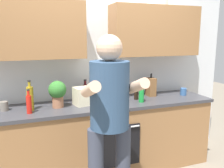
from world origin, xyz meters
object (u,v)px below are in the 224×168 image
Objects in this scene: cup_stoneware at (4,106)px; potted_herb at (57,92)px; bottle_hotsauce at (29,104)px; knife_block at (151,87)px; bottle_oil at (30,98)px; bottle_wine at (85,91)px; person_standing at (110,116)px; cup_tea at (183,92)px; grocery_bag_bread at (113,92)px; grocery_bag_rice at (85,96)px; bottle_soy at (136,92)px; bottle_soda at (141,93)px.

potted_herb is (0.57, -0.07, 0.13)m from cup_stoneware.
cup_stoneware is 0.33× the size of potted_herb.
knife_block is at bearing 9.27° from bottle_hotsauce.
bottle_wine is at bearing 18.25° from bottle_oil.
person_standing is 6.58× the size of bottle_hotsauce.
knife_block is (-0.45, 0.12, 0.08)m from cup_tea.
potted_herb reaches higher than grocery_bag_bread.
grocery_bag_rice is at bearing 90.98° from person_standing.
bottle_soy reaches higher than cup_stoneware.
bottle_soy reaches higher than grocery_bag_bread.
bottle_oil is at bearing 81.38° from bottle_hotsauce.
knife_block is at bearing 45.92° from person_standing.
cup_stoneware is (-0.91, 0.92, -0.07)m from person_standing.
bottle_oil is 0.30m from cup_stoneware.
bottle_wine reaches higher than cup_stoneware.
grocery_bag_rice is (0.62, 0.02, -0.03)m from bottle_oil.
bottle_soy is at bearing 1.06° from potted_herb.
bottle_wine is (-0.62, 0.19, 0.02)m from bottle_soy.
bottle_oil reaches higher than grocery_bag_rice.
bottle_wine is 0.96m from cup_stoneware.
bottle_oil is at bearing -174.73° from knife_block.
bottle_hotsauce is at bearing -98.62° from bottle_oil.
cup_stoneware is 1.29m from grocery_bag_bread.
bottle_soy is 0.30m from grocery_bag_bread.
knife_block is (1.60, 0.26, 0.02)m from bottle_hotsauce.
bottle_soda is 0.85× the size of potted_herb.
cup_tea is (2.30, -0.06, -0.00)m from cup_stoneware.
bottle_hotsauce is 1.62m from knife_block.
bottle_soda reaches higher than cup_tea.
bottle_hotsauce is 1.06× the size of grocery_bag_rice.
cup_tea is (1.39, 0.85, -0.07)m from person_standing.
grocery_bag_rice is at bearing -166.18° from grocery_bag_bread.
potted_herb is (-1.28, -0.14, 0.05)m from knife_block.
bottle_soy is 0.83× the size of knife_block.
grocery_bag_bread is (0.38, 0.95, -0.02)m from person_standing.
grocery_bag_rice is (-0.01, 0.85, -0.01)m from person_standing.
bottle_soy is 0.97× the size of bottle_soda.
grocery_bag_rice is at bearing -179.90° from cup_tea.
bottle_soda is at bearing -7.11° from cup_stoneware.
cup_stoneware is at bearing -178.11° from knife_block.
bottle_wine is 1.02× the size of bottle_soda.
bottle_soda is at bearing -10.87° from grocery_bag_rice.
bottle_oil is 1.25× the size of bottle_wine.
potted_herb is 0.33m from grocery_bag_rice.
potted_herb is at bearing 21.54° from bottle_hotsauce.
grocery_bag_rice is (-0.39, -0.10, 0.00)m from grocery_bag_bread.
grocery_bag_bread is at bearing 12.68° from bottle_hotsauce.
potted_herb is (0.32, 0.12, 0.07)m from bottle_hotsauce.
cup_tea is 1.41m from grocery_bag_rice.
bottle_hotsauce reaches higher than grocery_bag_rice.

